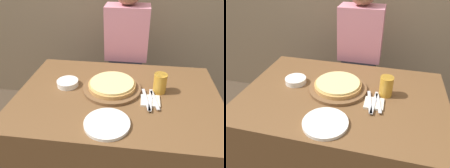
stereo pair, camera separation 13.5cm
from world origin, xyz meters
The scene contains 10 objects.
dining_table centered at (0.00, 0.00, 0.36)m, with size 1.23×0.84×0.73m.
pizza_on_board centered at (-0.04, 0.05, 0.75)m, with size 0.36×0.36×0.06m.
beer_glass centered at (0.25, 0.06, 0.79)m, with size 0.08×0.08×0.12m.
dinner_plate centered at (-0.02, -0.28, 0.73)m, with size 0.24×0.24×0.02m.
side_bowl centered at (-0.33, 0.06, 0.74)m, with size 0.14×0.14×0.04m.
napkin_stack centered at (0.20, -0.05, 0.73)m, with size 0.11×0.11×0.01m.
fork centered at (0.17, -0.05, 0.74)m, with size 0.05×0.22×0.00m.
dinner_knife centered at (0.20, -0.05, 0.74)m, with size 0.03×0.22×0.00m.
spoon centered at (0.22, -0.05, 0.74)m, with size 0.05×0.18×0.00m.
diner_person centered at (0.01, 0.59, 0.66)m, with size 0.34×0.20×1.33m.
Camera 1 is at (0.11, -1.10, 1.48)m, focal length 35.00 mm.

